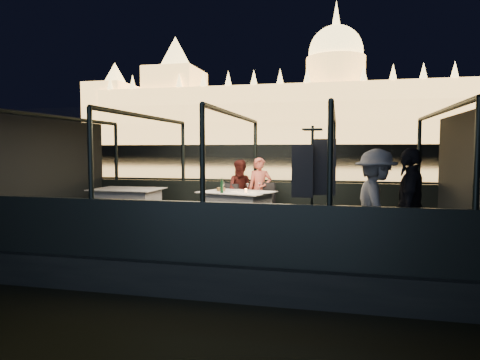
% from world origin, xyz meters
% --- Properties ---
extents(river_water, '(500.00, 500.00, 0.00)m').
position_xyz_m(river_water, '(0.00, 80.00, 0.00)').
color(river_water, black).
rests_on(river_water, ground).
extents(boat_hull, '(8.60, 4.40, 1.00)m').
position_xyz_m(boat_hull, '(0.00, 0.00, 0.00)').
color(boat_hull, black).
rests_on(boat_hull, river_water).
extents(boat_deck, '(8.00, 4.00, 0.04)m').
position_xyz_m(boat_deck, '(0.00, 0.00, 0.48)').
color(boat_deck, black).
rests_on(boat_deck, boat_hull).
extents(gunwale_port, '(8.00, 0.08, 0.90)m').
position_xyz_m(gunwale_port, '(0.00, 2.00, 0.95)').
color(gunwale_port, black).
rests_on(gunwale_port, boat_deck).
extents(gunwale_starboard, '(8.00, 0.08, 0.90)m').
position_xyz_m(gunwale_starboard, '(0.00, -2.00, 0.95)').
color(gunwale_starboard, black).
rests_on(gunwale_starboard, boat_deck).
extents(cabin_glass_port, '(8.00, 0.02, 1.40)m').
position_xyz_m(cabin_glass_port, '(0.00, 2.00, 2.10)').
color(cabin_glass_port, '#99B2B2').
rests_on(cabin_glass_port, gunwale_port).
extents(cabin_glass_starboard, '(8.00, 0.02, 1.40)m').
position_xyz_m(cabin_glass_starboard, '(0.00, -2.00, 2.10)').
color(cabin_glass_starboard, '#99B2B2').
rests_on(cabin_glass_starboard, gunwale_starboard).
extents(cabin_roof_glass, '(8.00, 4.00, 0.02)m').
position_xyz_m(cabin_roof_glass, '(0.00, 0.00, 2.80)').
color(cabin_roof_glass, '#99B2B2').
rests_on(cabin_roof_glass, boat_deck).
extents(end_wall_fore, '(0.02, 4.00, 2.30)m').
position_xyz_m(end_wall_fore, '(-4.00, 0.00, 1.65)').
color(end_wall_fore, black).
rests_on(end_wall_fore, boat_deck).
extents(end_wall_aft, '(0.02, 4.00, 2.30)m').
position_xyz_m(end_wall_aft, '(4.00, 0.00, 1.65)').
color(end_wall_aft, black).
rests_on(end_wall_aft, boat_deck).
extents(canopy_ribs, '(8.00, 4.00, 2.30)m').
position_xyz_m(canopy_ribs, '(0.00, 0.00, 1.65)').
color(canopy_ribs, black).
rests_on(canopy_ribs, boat_deck).
extents(embankment, '(400.00, 140.00, 6.00)m').
position_xyz_m(embankment, '(0.00, 210.00, 1.00)').
color(embankment, '#423D33').
rests_on(embankment, ground).
extents(parliament_building, '(220.00, 32.00, 60.00)m').
position_xyz_m(parliament_building, '(0.00, 175.00, 29.00)').
color(parliament_building, '#F2D18C').
rests_on(parliament_building, embankment).
extents(dining_table_central, '(1.69, 1.43, 0.77)m').
position_xyz_m(dining_table_central, '(-0.19, 0.92, 0.89)').
color(dining_table_central, white).
rests_on(dining_table_central, boat_deck).
extents(dining_table_aft, '(1.48, 1.08, 0.79)m').
position_xyz_m(dining_table_aft, '(-2.70, 0.87, 0.89)').
color(dining_table_aft, silver).
rests_on(dining_table_aft, boat_deck).
extents(chair_port_left, '(0.52, 0.52, 0.87)m').
position_xyz_m(chair_port_left, '(-0.49, 1.37, 0.95)').
color(chair_port_left, black).
rests_on(chair_port_left, boat_deck).
extents(chair_port_right, '(0.56, 0.56, 0.91)m').
position_xyz_m(chair_port_right, '(0.35, 1.37, 0.95)').
color(chair_port_right, black).
rests_on(chair_port_right, boat_deck).
extents(coat_stand, '(0.69, 0.64, 2.01)m').
position_xyz_m(coat_stand, '(1.53, -1.43, 1.40)').
color(coat_stand, black).
rests_on(coat_stand, boat_deck).
extents(person_woman_coral, '(0.61, 0.48, 1.48)m').
position_xyz_m(person_woman_coral, '(0.18, 1.64, 1.25)').
color(person_woman_coral, '#CB5D49').
rests_on(person_woman_coral, boat_deck).
extents(person_man_maroon, '(0.75, 0.62, 1.42)m').
position_xyz_m(person_man_maroon, '(-0.25, 1.64, 1.25)').
color(person_man_maroon, '#3A1210').
rests_on(person_man_maroon, boat_deck).
extents(passenger_stripe, '(0.81, 1.18, 1.67)m').
position_xyz_m(passenger_stripe, '(2.45, -1.40, 1.35)').
color(passenger_stripe, silver).
rests_on(passenger_stripe, boat_deck).
extents(passenger_dark, '(0.63, 1.06, 1.69)m').
position_xyz_m(passenger_dark, '(2.91, -1.47, 1.35)').
color(passenger_dark, black).
rests_on(passenger_dark, boat_deck).
extents(wine_bottle, '(0.08, 0.08, 0.31)m').
position_xyz_m(wine_bottle, '(-0.42, 0.56, 1.42)').
color(wine_bottle, '#163D22').
rests_on(wine_bottle, dining_table_central).
extents(bread_basket, '(0.19, 0.19, 0.07)m').
position_xyz_m(bread_basket, '(-0.55, 0.95, 1.31)').
color(bread_basket, brown).
rests_on(bread_basket, dining_table_central).
extents(amber_candle, '(0.06, 0.06, 0.07)m').
position_xyz_m(amber_candle, '(0.04, 0.77, 1.31)').
color(amber_candle, '#FF943F').
rests_on(amber_candle, dining_table_central).
extents(plate_near, '(0.25, 0.25, 0.01)m').
position_xyz_m(plate_near, '(0.41, 0.63, 1.27)').
color(plate_near, white).
rests_on(plate_near, dining_table_central).
extents(plate_far, '(0.28, 0.28, 0.02)m').
position_xyz_m(plate_far, '(-0.31, 0.93, 1.27)').
color(plate_far, white).
rests_on(plate_far, dining_table_central).
extents(wine_glass_white, '(0.07, 0.07, 0.20)m').
position_xyz_m(wine_glass_white, '(-0.40, 0.60, 1.36)').
color(wine_glass_white, silver).
rests_on(wine_glass_white, dining_table_central).
extents(wine_glass_red, '(0.07, 0.07, 0.18)m').
position_xyz_m(wine_glass_red, '(0.28, 1.04, 1.36)').
color(wine_glass_red, white).
rests_on(wine_glass_red, dining_table_central).
extents(wine_glass_empty, '(0.07, 0.07, 0.20)m').
position_xyz_m(wine_glass_empty, '(0.11, 0.63, 1.36)').
color(wine_glass_empty, silver).
rests_on(wine_glass_empty, dining_table_central).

